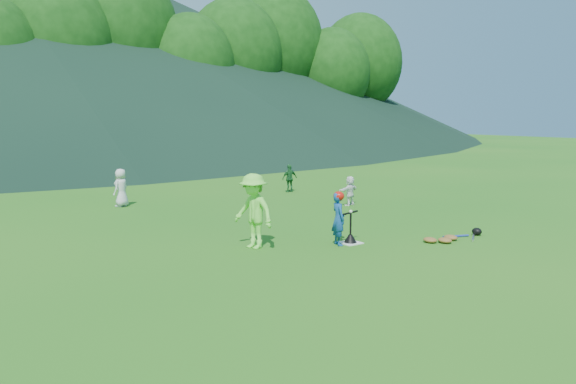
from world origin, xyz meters
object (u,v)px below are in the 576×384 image
object	(u,v)px
home_plate	(350,243)
fielder_a	(121,188)
fielder_d	(350,191)
equipment_pile	(451,237)
fielder_c	(290,178)
batter_child	(338,219)
adult_coach	(254,211)
batting_tee	(350,238)

from	to	relation	value
home_plate	fielder_a	world-z (taller)	fielder_a
fielder_d	home_plate	bearing A→B (deg)	35.31
equipment_pile	home_plate	bearing A→B (deg)	152.31
fielder_a	fielder_d	xyz separation A→B (m)	(6.15, -3.99, -0.13)
home_plate	fielder_c	bearing A→B (deg)	64.23
batter_child	adult_coach	bearing A→B (deg)	80.20
adult_coach	equipment_pile	bearing A→B (deg)	50.57
batter_child	equipment_pile	distance (m)	2.79
batter_child	equipment_pile	bearing A→B (deg)	-98.46
fielder_c	batter_child	bearing A→B (deg)	66.82
home_plate	fielder_c	distance (m)	8.62
batter_child	batting_tee	world-z (taller)	batter_child
batter_child	fielder_a	size ratio (longest dim) A/B	0.99
batting_tee	fielder_c	bearing A→B (deg)	64.23
equipment_pile	batting_tee	bearing A→B (deg)	152.31
home_plate	batting_tee	bearing A→B (deg)	0.00
home_plate	fielder_d	size ratio (longest dim) A/B	0.47
fielder_a	batting_tee	size ratio (longest dim) A/B	1.78
fielder_a	fielder_d	size ratio (longest dim) A/B	1.27
fielder_c	batting_tee	world-z (taller)	fielder_c
batter_child	equipment_pile	world-z (taller)	batter_child
batter_child	fielder_d	distance (m)	5.62
home_plate	adult_coach	size ratio (longest dim) A/B	0.27
fielder_a	fielder_d	world-z (taller)	fielder_a
home_plate	fielder_a	size ratio (longest dim) A/B	0.37
adult_coach	equipment_pile	xyz separation A→B (m)	(4.20, -2.00, -0.76)
fielder_a	batting_tee	world-z (taller)	fielder_a
batting_tee	equipment_pile	size ratio (longest dim) A/B	0.38
home_plate	fielder_a	xyz separation A→B (m)	(-2.60, 8.07, 0.60)
equipment_pile	fielder_d	bearing A→B (deg)	74.94
batting_tee	fielder_d	bearing A→B (deg)	49.04
home_plate	fielder_d	world-z (taller)	fielder_d
adult_coach	batter_child	bearing A→B (deg)	49.78
batter_child	batting_tee	xyz separation A→B (m)	(0.34, -0.03, -0.47)
batting_tee	adult_coach	bearing A→B (deg)	156.99
fielder_a	fielder_d	distance (m)	7.33
fielder_c	batting_tee	bearing A→B (deg)	68.91
adult_coach	home_plate	bearing A→B (deg)	53.00
home_plate	batter_child	distance (m)	0.68
fielder_c	fielder_d	size ratio (longest dim) A/B	1.11
adult_coach	fielder_c	size ratio (longest dim) A/B	1.57
fielder_d	batting_tee	world-z (taller)	fielder_d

